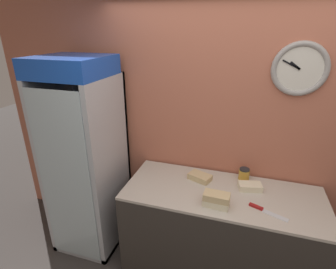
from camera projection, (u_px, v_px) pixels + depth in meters
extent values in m
cube|color=#B7664C|center=(231.00, 130.00, 2.55)|extent=(5.20, 0.06, 2.70)
torus|color=gray|center=(300.00, 69.00, 2.14)|extent=(0.45, 0.05, 0.45)
cylinder|color=silver|center=(300.00, 69.00, 2.14)|extent=(0.37, 0.01, 0.37)
cube|color=black|center=(295.00, 66.00, 2.13)|extent=(0.09, 0.01, 0.07)
cube|color=black|center=(291.00, 65.00, 2.14)|extent=(0.15, 0.01, 0.08)
cube|color=#332D28|center=(219.00, 232.00, 2.53)|extent=(1.77, 0.73, 0.88)
cube|color=#BCB2A3|center=(222.00, 193.00, 2.36)|extent=(1.77, 0.73, 0.02)
cube|color=#B2B7BC|center=(103.00, 152.00, 3.04)|extent=(0.65, 0.04, 1.87)
cube|color=#B2B7BC|center=(63.00, 161.00, 2.83)|extent=(0.05, 0.69, 1.87)
cube|color=#B2B7BC|center=(113.00, 170.00, 2.66)|extent=(0.05, 0.69, 1.87)
cube|color=#B2B7BC|center=(96.00, 233.00, 3.09)|extent=(0.65, 0.69, 0.05)
cube|color=white|center=(102.00, 153.00, 3.01)|extent=(0.55, 0.02, 1.77)
cube|color=silver|center=(66.00, 183.00, 2.44)|extent=(0.55, 0.01, 1.77)
cube|color=blue|center=(71.00, 66.00, 2.33)|extent=(0.65, 0.62, 0.18)
cube|color=silver|center=(91.00, 199.00, 2.89)|extent=(0.53, 0.57, 0.01)
cube|color=silver|center=(86.00, 166.00, 2.73)|extent=(0.53, 0.57, 0.01)
cube|color=silver|center=(81.00, 128.00, 2.56)|extent=(0.53, 0.57, 0.01)
cylinder|color=#5B2D19|center=(48.00, 128.00, 2.37)|extent=(0.07, 0.07, 0.12)
cylinder|color=#5B2D19|center=(46.00, 119.00, 2.34)|extent=(0.03, 0.03, 0.05)
cylinder|color=navy|center=(86.00, 209.00, 2.61)|extent=(0.06, 0.06, 0.15)
cylinder|color=navy|center=(85.00, 200.00, 2.57)|extent=(0.02, 0.02, 0.06)
cylinder|color=#72337F|center=(80.00, 172.00, 2.46)|extent=(0.08, 0.08, 0.13)
cylinder|color=#72337F|center=(79.00, 163.00, 2.42)|extent=(0.03, 0.03, 0.06)
cylinder|color=#2D6B38|center=(69.00, 128.00, 2.30)|extent=(0.07, 0.07, 0.17)
cylinder|color=#2D6B38|center=(67.00, 115.00, 2.26)|extent=(0.03, 0.03, 0.07)
cylinder|color=navy|center=(69.00, 169.00, 2.48)|extent=(0.07, 0.07, 0.17)
cylinder|color=navy|center=(67.00, 158.00, 2.44)|extent=(0.03, 0.03, 0.07)
cylinder|color=navy|center=(61.00, 127.00, 2.33)|extent=(0.07, 0.07, 0.17)
cylinder|color=navy|center=(59.00, 115.00, 2.28)|extent=(0.03, 0.03, 0.07)
cylinder|color=#72337F|center=(58.00, 167.00, 2.52)|extent=(0.08, 0.08, 0.15)
cylinder|color=#72337F|center=(56.00, 157.00, 2.48)|extent=(0.03, 0.03, 0.07)
cylinder|color=navy|center=(83.00, 132.00, 2.26)|extent=(0.06, 0.06, 0.14)
cylinder|color=navy|center=(82.00, 120.00, 2.22)|extent=(0.02, 0.02, 0.06)
cylinder|color=#5B2D19|center=(76.00, 206.00, 2.64)|extent=(0.07, 0.07, 0.15)
cylinder|color=#5B2D19|center=(75.00, 198.00, 2.60)|extent=(0.03, 0.03, 0.06)
cylinder|color=#5B2D19|center=(67.00, 203.00, 2.67)|extent=(0.08, 0.08, 0.18)
cylinder|color=#5B2D19|center=(65.00, 192.00, 2.62)|extent=(0.03, 0.03, 0.08)
cube|color=beige|center=(216.00, 203.00, 2.17)|extent=(0.22, 0.13, 0.06)
cube|color=tan|center=(217.00, 197.00, 2.15)|extent=(0.22, 0.13, 0.06)
cube|color=tan|center=(200.00, 177.00, 2.54)|extent=(0.24, 0.19, 0.06)
cube|color=beige|center=(250.00, 187.00, 2.39)|extent=(0.23, 0.16, 0.06)
cube|color=silver|center=(275.00, 216.00, 2.06)|extent=(0.20, 0.11, 0.00)
cube|color=maroon|center=(256.00, 207.00, 2.15)|extent=(0.12, 0.07, 0.02)
cylinder|color=gold|center=(244.00, 175.00, 2.53)|extent=(0.10, 0.10, 0.10)
cylinder|color=#262628|center=(245.00, 169.00, 2.51)|extent=(0.09, 0.09, 0.01)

